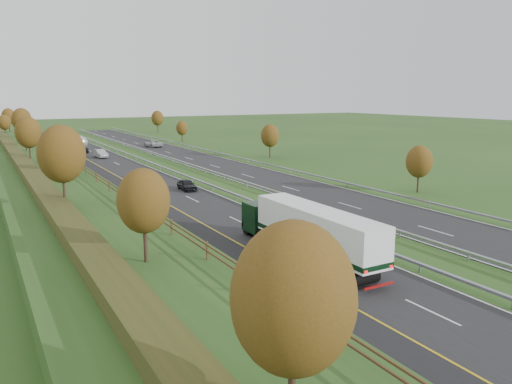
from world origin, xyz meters
TOP-DOWN VIEW (x-y plane):
  - ground at (8.00, 55.00)m, footprint 400.00×400.00m
  - near_carriageway at (0.00, 60.00)m, footprint 10.50×200.00m
  - far_carriageway at (16.50, 60.00)m, footprint 10.50×200.00m
  - hard_shoulder at (-3.75, 60.00)m, footprint 3.00×200.00m
  - lane_markings at (6.40, 59.88)m, footprint 26.75×200.00m
  - embankment_left at (-13.00, 60.00)m, footprint 12.00×200.00m
  - hedge_left at (-15.00, 60.00)m, footprint 2.20×180.00m
  - fence_left at (-8.50, 59.59)m, footprint 0.12×189.06m
  - median_barrier_near at (5.70, 60.00)m, footprint 0.32×200.00m
  - median_barrier_far at (10.80, 60.00)m, footprint 0.32×200.00m
  - outer_barrier_far at (22.30, 60.00)m, footprint 0.32×200.00m
  - trees_left at (-12.64, 56.63)m, footprint 6.64×164.30m
  - trees_far at (29.80, 89.21)m, footprint 8.45×118.60m
  - box_lorry at (0.60, 10.35)m, footprint 2.58×16.28m
  - road_tanker at (-1.05, 95.22)m, footprint 2.40×11.22m
  - car_dark_near at (2.85, 40.68)m, footprint 1.77×4.18m
  - car_silver_mid at (0.60, 80.94)m, footprint 2.18×5.03m
  - car_small_far at (0.60, 137.05)m, footprint 2.05×4.81m
  - car_oncoming at (16.10, 95.76)m, footprint 3.43×6.12m

SIDE VIEW (x-z plane):
  - ground at x=8.00m, z-range 0.00..0.00m
  - near_carriageway at x=0.00m, z-range 0.00..0.04m
  - far_carriageway at x=16.50m, z-range 0.00..0.04m
  - hard_shoulder at x=-3.75m, z-range 0.00..0.04m
  - lane_markings at x=6.40m, z-range 0.04..0.05m
  - median_barrier_near at x=5.70m, z-range 0.26..0.97m
  - median_barrier_far at x=10.80m, z-range 0.26..0.97m
  - outer_barrier_far at x=22.30m, z-range 0.26..0.97m
  - car_small_far at x=0.60m, z-range 0.04..1.42m
  - car_dark_near at x=2.85m, z-range 0.04..1.45m
  - car_silver_mid at x=0.60m, z-range 0.04..1.65m
  - car_oncoming at x=16.10m, z-range 0.04..1.66m
  - embankment_left at x=-13.00m, z-range 0.00..2.00m
  - road_tanker at x=-1.05m, z-range 0.13..3.59m
  - box_lorry at x=0.60m, z-range 0.30..4.36m
  - hedge_left at x=-15.00m, z-range 2.00..3.10m
  - fence_left at x=-8.50m, z-range 2.13..3.33m
  - trees_far at x=29.80m, z-range 0.69..7.81m
  - trees_left at x=-12.64m, z-range 2.53..10.20m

